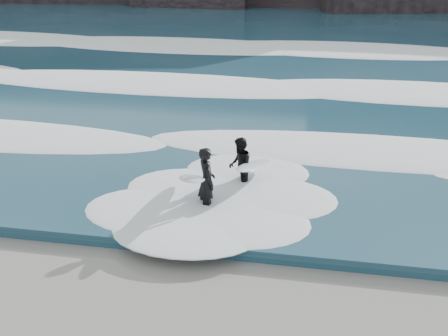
{
  "coord_description": "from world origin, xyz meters",
  "views": [
    {
      "loc": [
        3.92,
        -7.41,
        6.83
      ],
      "look_at": [
        1.51,
        5.77,
        1.0
      ],
      "focal_mm": 45.0,
      "sensor_mm": 36.0,
      "label": 1
    }
  ],
  "objects": [
    {
      "name": "surfer_left",
      "position": [
        1.1,
        5.08,
        0.92
      ],
      "size": [
        1.43,
        2.3,
        1.82
      ],
      "color": "black",
      "rests_on": "ground"
    },
    {
      "name": "foam_near",
      "position": [
        0.0,
        9.0,
        0.4
      ],
      "size": [
        60.0,
        3.2,
        0.2
      ],
      "primitive_type": "ellipsoid",
      "color": "white",
      "rests_on": "sea"
    },
    {
      "name": "foam_far",
      "position": [
        0.0,
        25.0,
        0.45
      ],
      "size": [
        60.0,
        4.8,
        0.3
      ],
      "primitive_type": "ellipsoid",
      "color": "white",
      "rests_on": "sea"
    },
    {
      "name": "foam_mid",
      "position": [
        0.0,
        16.0,
        0.42
      ],
      "size": [
        60.0,
        4.0,
        0.24
      ],
      "primitive_type": "ellipsoid",
      "color": "white",
      "rests_on": "sea"
    },
    {
      "name": "sea",
      "position": [
        0.0,
        29.0,
        0.15
      ],
      "size": [
        90.0,
        52.0,
        0.3
      ],
      "primitive_type": "cube",
      "color": "#1C4254",
      "rests_on": "ground"
    },
    {
      "name": "surfer_right",
      "position": [
        1.9,
        6.48,
        0.8
      ],
      "size": [
        1.34,
        2.29,
        1.58
      ],
      "color": "black",
      "rests_on": "ground"
    }
  ]
}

